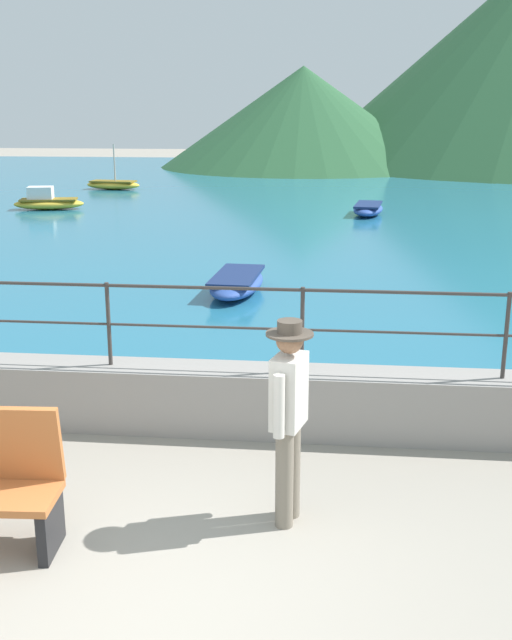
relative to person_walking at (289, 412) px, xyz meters
The scene contains 10 objects.
ground_plane 1.98m from the person_walking, 125.57° to the right, with size 120.00×120.00×0.00m, color gray.
promenade_wall 2.15m from the person_walking, 118.98° to the left, with size 20.00×0.56×0.70m, color gray.
railing 2.09m from the person_walking, 118.98° to the left, with size 18.44×0.04×0.90m.
lake_water 24.48m from the person_walking, 92.34° to the left, with size 64.00×44.32×0.06m, color #236B89.
hill_secondary 39.39m from the person_walking, 92.47° to the left, with size 16.45×16.45×5.62m, color #285633.
person_walking is the anchor object (origin of this frame).
boat_0 27.09m from the person_walking, 109.25° to the left, with size 2.38×1.14×1.85m.
boat_1 18.82m from the person_walking, 85.89° to the left, with size 1.18×2.39×0.36m.
boat_3 7.99m from the person_walking, 100.43° to the left, with size 1.03×2.35×0.36m.
boat_4 21.17m from the person_walking, 116.01° to the left, with size 2.44×1.36×0.76m.
Camera 1 is at (1.33, -4.35, 3.36)m, focal length 42.87 mm.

